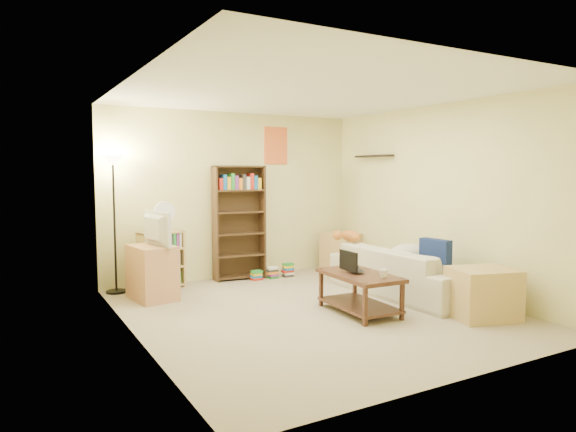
{
  "coord_description": "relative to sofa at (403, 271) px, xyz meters",
  "views": [
    {
      "loc": [
        -3.11,
        -4.95,
        1.62
      ],
      "look_at": [
        0.08,
        0.72,
        1.05
      ],
      "focal_mm": 32.0,
      "sensor_mm": 36.0,
      "label": 1
    }
  ],
  "objects": [
    {
      "name": "desk_fan",
      "position": [
        -2.62,
        1.86,
        0.71
      ],
      "size": [
        0.28,
        0.16,
        0.42
      ],
      "color": "white",
      "rests_on": "short_bookshelf"
    },
    {
      "name": "sofa",
      "position": [
        0.0,
        0.0,
        0.0
      ],
      "size": [
        2.16,
        0.9,
        0.62
      ],
      "primitive_type": "imported",
      "rotation": [
        0.0,
        0.0,
        1.59
      ],
      "color": "beige",
      "rests_on": "ground"
    },
    {
      "name": "laptop",
      "position": [
        -0.97,
        -0.34,
        0.16
      ],
      "size": [
        0.5,
        0.46,
        0.03
      ],
      "primitive_type": "imported",
      "rotation": [
        0.0,
        0.0,
        1.23
      ],
      "color": "black",
      "rests_on": "coffee_table"
    },
    {
      "name": "coffee_table",
      "position": [
        -1.03,
        -0.42,
        -0.01
      ],
      "size": [
        0.62,
        1.06,
        0.46
      ],
      "rotation": [
        0.0,
        0.0,
        -0.05
      ],
      "color": "#47291B",
      "rests_on": "ground"
    },
    {
      "name": "tabby_cat",
      "position": [
        -0.29,
        0.82,
        0.4
      ],
      "size": [
        0.49,
        0.18,
        0.17
      ],
      "color": "#C56D29",
      "rests_on": "sofa"
    },
    {
      "name": "side_table",
      "position": [
        0.26,
        1.73,
        -0.0
      ],
      "size": [
        0.7,
        0.7,
        0.62
      ],
      "primitive_type": "cube",
      "rotation": [
        0.0,
        0.0,
        0.38
      ],
      "color": "#DDB76B",
      "rests_on": "ground"
    },
    {
      "name": "room",
      "position": [
        -1.46,
        -0.09,
        1.31
      ],
      "size": [
        4.5,
        4.54,
        2.52
      ],
      "color": "tan",
      "rests_on": "ground"
    },
    {
      "name": "end_cabinet",
      "position": [
        0.03,
        -1.26,
        -0.04
      ],
      "size": [
        0.8,
        0.72,
        0.55
      ],
      "primitive_type": "cube",
      "rotation": [
        0.0,
        0.0,
        -0.29
      ],
      "color": "#DAB46A",
      "rests_on": "ground"
    },
    {
      "name": "short_bookshelf",
      "position": [
        -2.66,
        1.9,
        0.08
      ],
      "size": [
        0.66,
        0.38,
        0.79
      ],
      "rotation": [
        0.0,
        0.0,
        0.23
      ],
      "color": "#D9B86A",
      "rests_on": "ground"
    },
    {
      "name": "television",
      "position": [
        -2.93,
        1.36,
        0.59
      ],
      "size": [
        0.78,
        0.33,
        0.43
      ],
      "primitive_type": "imported",
      "rotation": [
        0.0,
        0.0,
        1.73
      ],
      "color": "black",
      "rests_on": "tv_stand"
    },
    {
      "name": "cream_blanket",
      "position": [
        0.15,
        0.05,
        0.22
      ],
      "size": [
        0.57,
        0.41,
        0.25
      ],
      "primitive_type": "ellipsoid",
      "color": "beige",
      "rests_on": "sofa"
    },
    {
      "name": "tv_stand",
      "position": [
        -2.93,
        1.36,
        0.03
      ],
      "size": [
        0.55,
        0.7,
        0.69
      ],
      "primitive_type": "cube",
      "rotation": [
        0.0,
        0.0,
        0.16
      ],
      "color": "tan",
      "rests_on": "ground"
    },
    {
      "name": "mug",
      "position": [
        -0.95,
        -0.74,
        0.19
      ],
      "size": [
        0.18,
        0.18,
        0.09
      ],
      "primitive_type": "imported",
      "rotation": [
        0.0,
        0.0,
        -0.48
      ],
      "color": "white",
      "rests_on": "coffee_table"
    },
    {
      "name": "tall_bookshelf",
      "position": [
        -1.47,
        1.95,
        0.59
      ],
      "size": [
        0.79,
        0.32,
        1.7
      ],
      "rotation": [
        0.0,
        0.0,
        -0.09
      ],
      "color": "#492F1C",
      "rests_on": "ground"
    },
    {
      "name": "navy_pillow",
      "position": [
        0.11,
        -0.46,
        0.28
      ],
      "size": [
        0.17,
        0.42,
        0.37
      ],
      "primitive_type": "cube",
      "rotation": [
        0.0,
        0.0,
        1.69
      ],
      "color": "navy",
      "rests_on": "sofa"
    },
    {
      "name": "laptop_screen",
      "position": [
        -1.12,
        -0.33,
        0.28
      ],
      "size": [
        0.03,
        0.34,
        0.23
      ],
      "primitive_type": "cube",
      "rotation": [
        0.0,
        0.0,
        -0.05
      ],
      "color": "white",
      "rests_on": "laptop"
    },
    {
      "name": "floor_lamp",
      "position": [
        -3.26,
        1.95,
        1.15
      ],
      "size": [
        0.31,
        0.31,
        1.83
      ],
      "color": "black",
      "rests_on": "ground"
    },
    {
      "name": "book_stacks",
      "position": [
        -0.98,
        1.74,
        -0.22
      ],
      "size": [
        0.7,
        0.14,
        0.21
      ],
      "color": "red",
      "rests_on": "ground"
    },
    {
      "name": "tv_remote",
      "position": [
        -0.9,
        -0.09,
        0.16
      ],
      "size": [
        0.1,
        0.19,
        0.02
      ],
      "primitive_type": "cube",
      "rotation": [
        0.0,
        0.0,
        0.25
      ],
      "color": "black",
      "rests_on": "coffee_table"
    }
  ]
}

